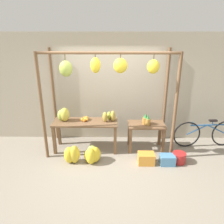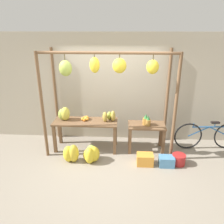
# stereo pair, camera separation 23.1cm
# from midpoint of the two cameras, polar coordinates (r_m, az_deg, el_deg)

# --- Properties ---
(ground_plane) EXTENTS (20.00, 20.00, 0.00)m
(ground_plane) POSITION_cam_midpoint_polar(r_m,az_deg,el_deg) (5.01, -2.32, -13.88)
(ground_plane) COLOR gray
(shop_wall_back) EXTENTS (8.00, 0.08, 2.80)m
(shop_wall_back) POSITION_cam_midpoint_polar(r_m,az_deg,el_deg) (5.72, -1.81, 6.12)
(shop_wall_back) COLOR #B2A893
(shop_wall_back) RESTS_ON ground_plane
(stall_awning) EXTENTS (2.99, 1.13, 2.44)m
(stall_awning) POSITION_cam_midpoint_polar(r_m,az_deg,el_deg) (4.76, -2.43, 8.35)
(stall_awning) COLOR brown
(stall_awning) RESTS_ON ground_plane
(display_table_main) EXTENTS (1.56, 0.57, 0.75)m
(display_table_main) POSITION_cam_midpoint_polar(r_m,az_deg,el_deg) (5.40, -8.17, -3.71)
(display_table_main) COLOR brown
(display_table_main) RESTS_ON ground_plane
(display_table_side) EXTENTS (0.89, 0.53, 0.69)m
(display_table_side) POSITION_cam_midpoint_polar(r_m,az_deg,el_deg) (5.44, 7.68, -4.63)
(display_table_side) COLOR brown
(display_table_side) RESTS_ON ground_plane
(banana_pile_on_table) EXTENTS (0.34, 0.29, 0.33)m
(banana_pile_on_table) POSITION_cam_midpoint_polar(r_m,az_deg,el_deg) (5.43, -13.73, -0.73)
(banana_pile_on_table) COLOR gold
(banana_pile_on_table) RESTS_ON display_table_main
(orange_pile) EXTENTS (0.19, 0.25, 0.09)m
(orange_pile) POSITION_cam_midpoint_polar(r_m,az_deg,el_deg) (5.40, -8.24, -1.79)
(orange_pile) COLOR orange
(orange_pile) RESTS_ON display_table_main
(pineapple_cluster) EXTENTS (0.19, 0.19, 0.27)m
(pineapple_cluster) POSITION_cam_midpoint_polar(r_m,az_deg,el_deg) (5.30, 7.76, -2.10)
(pineapple_cluster) COLOR #A3702D
(pineapple_cluster) RESTS_ON display_table_side
(banana_pile_ground_left) EXTENTS (0.44, 0.33, 0.43)m
(banana_pile_ground_left) POSITION_cam_midpoint_polar(r_m,az_deg,el_deg) (5.10, -11.70, -10.87)
(banana_pile_ground_left) COLOR gold
(banana_pile_ground_left) RESTS_ON ground_plane
(banana_pile_ground_right) EXTENTS (0.49, 0.43, 0.39)m
(banana_pile_ground_right) POSITION_cam_midpoint_polar(r_m,az_deg,el_deg) (5.08, -6.51, -11.03)
(banana_pile_ground_right) COLOR yellow
(banana_pile_ground_right) RESTS_ON ground_plane
(fruit_crate_white) EXTENTS (0.36, 0.26, 0.26)m
(fruit_crate_white) POSITION_cam_midpoint_polar(r_m,az_deg,el_deg) (5.06, 7.60, -11.96)
(fruit_crate_white) COLOR orange
(fruit_crate_white) RESTS_ON ground_plane
(blue_bucket) EXTENTS (0.30, 0.30, 0.24)m
(blue_bucket) POSITION_cam_midpoint_polar(r_m,az_deg,el_deg) (5.25, 15.88, -11.41)
(blue_bucket) COLOR #AD2323
(blue_bucket) RESTS_ON ground_plane
(parked_bicycle) EXTENTS (1.70, 0.17, 0.74)m
(parked_bicycle) POSITION_cam_midpoint_polar(r_m,az_deg,el_deg) (6.03, 22.37, -5.19)
(parked_bicycle) COLOR black
(parked_bicycle) RESTS_ON ground_plane
(papaya_pile) EXTENTS (0.34, 0.29, 0.27)m
(papaya_pile) POSITION_cam_midpoint_polar(r_m,az_deg,el_deg) (5.29, -2.01, -1.12)
(papaya_pile) COLOR #93A33D
(papaya_pile) RESTS_ON display_table_main
(fruit_crate_purple) EXTENTS (0.33, 0.24, 0.23)m
(fruit_crate_purple) POSITION_cam_midpoint_polar(r_m,az_deg,el_deg) (5.12, 12.99, -12.09)
(fruit_crate_purple) COLOR #4C84B2
(fruit_crate_purple) RESTS_ON ground_plane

